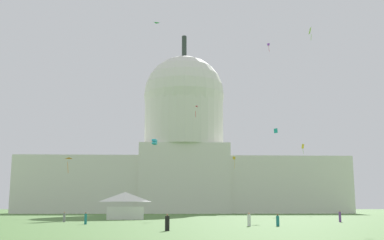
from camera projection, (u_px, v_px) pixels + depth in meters
capitol_building at (184, 155)px, 173.40m from camera, size 115.09×29.64×66.04m
event_tent at (125, 206)px, 89.33m from camera, size 7.60×5.44×5.07m
person_teal_lawn_far_left at (278, 221)px, 58.52m from camera, size 0.40×0.40×1.49m
person_teal_edge_west at (86, 219)px, 64.36m from camera, size 0.49×0.49×1.62m
person_grey_near_tree_west at (64, 217)px, 74.11m from camera, size 0.37×0.37×1.58m
person_white_back_right at (249, 220)px, 58.37m from camera, size 0.56×0.56×1.67m
person_black_front_center at (167, 223)px, 47.30m from camera, size 0.64×0.64×1.67m
person_purple_front_left at (340, 217)px, 74.16m from camera, size 0.51×0.51×1.78m
kite_yellow_mid at (303, 147)px, 146.74m from camera, size 0.84×0.42×2.99m
kite_turquoise_mid at (276, 131)px, 140.81m from camera, size 1.04×0.64×1.42m
kite_cyan_mid at (154, 142)px, 119.94m from camera, size 1.42×1.46×1.38m
kite_green_high at (156, 25)px, 147.54m from camera, size 1.64×1.15×0.29m
kite_red_mid at (195, 108)px, 112.81m from camera, size 0.78×1.64×2.57m
kite_gold_low at (234, 159)px, 148.33m from camera, size 0.81×0.65×3.72m
kite_violet_high at (268, 45)px, 150.92m from camera, size 0.87×0.88×2.99m
kite_orange_low at (69, 160)px, 108.13m from camera, size 1.40×1.15×3.37m
kite_lime_high at (310, 31)px, 98.26m from camera, size 0.54×0.93×2.82m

